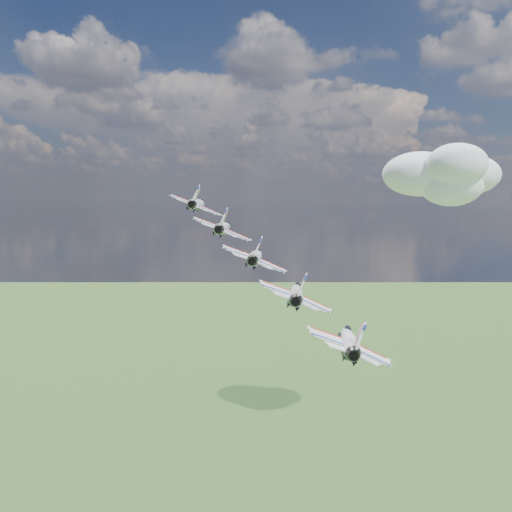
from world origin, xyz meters
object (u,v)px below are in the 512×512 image
(jet_4, at_px, (348,339))
(jet_0, at_px, (198,204))
(jet_2, at_px, (256,256))
(jet_1, at_px, (224,227))
(jet_3, at_px, (296,292))

(jet_4, bearing_deg, jet_0, 121.94)
(jet_0, distance_m, jet_2, 22.89)
(jet_0, xyz_separation_m, jet_4, (28.71, -32.70, -14.22))
(jet_4, bearing_deg, jet_2, 121.94)
(jet_0, height_order, jet_4, jet_0)
(jet_1, height_order, jet_3, jet_1)
(jet_3, bearing_deg, jet_2, 121.94)
(jet_0, distance_m, jet_1, 11.44)
(jet_0, xyz_separation_m, jet_2, (14.36, -16.35, -7.11))
(jet_4, bearing_deg, jet_1, 121.94)
(jet_2, bearing_deg, jet_1, 121.94)
(jet_0, distance_m, jet_3, 34.33)
(jet_0, bearing_deg, jet_1, -58.06)
(jet_0, relative_size, jet_3, 1.00)
(jet_1, xyz_separation_m, jet_2, (7.18, -8.17, -3.56))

